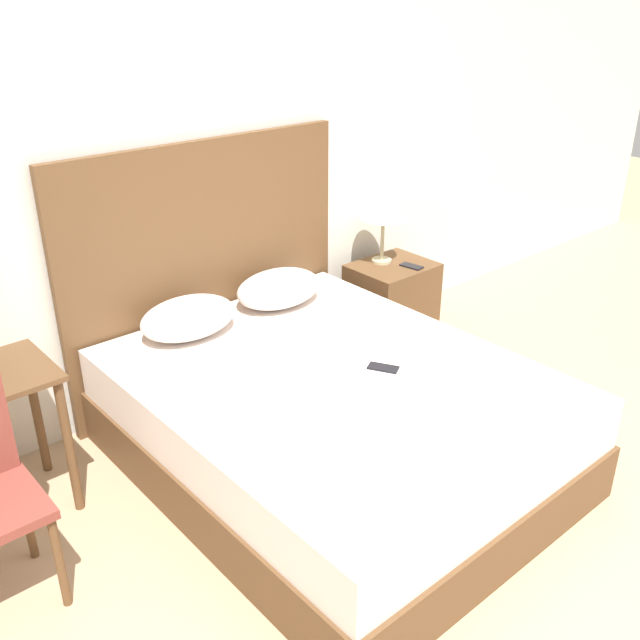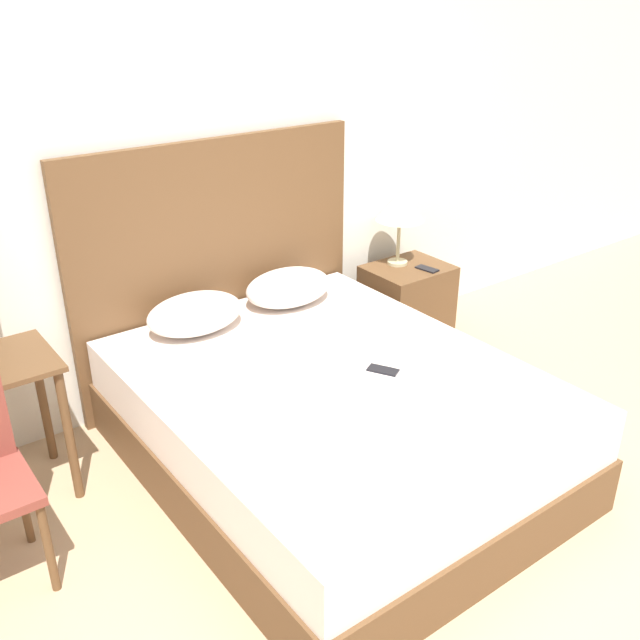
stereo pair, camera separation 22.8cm
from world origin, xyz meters
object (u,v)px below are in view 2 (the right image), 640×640
bed (333,422)px  nightstand (406,305)px  phone_on_nightstand (427,269)px  phone_on_bed (383,370)px  table_lamp (400,208)px

bed → nightstand: 1.50m
phone_on_nightstand → phone_on_bed: bearing=-143.2°
nightstand → table_lamp: bearing=103.9°
phone_on_bed → nightstand: size_ratio=0.30×
table_lamp → phone_on_nightstand: size_ratio=3.07×
bed → phone_on_nightstand: (1.33, 0.71, 0.29)m
table_lamp → nightstand: bearing=-76.1°
phone_on_bed → table_lamp: (1.03, 1.03, 0.39)m
bed → nightstand: (1.26, 0.82, 0.01)m
phone_on_bed → table_lamp: bearing=45.0°
nightstand → table_lamp: table_lamp is taller
phone_on_bed → table_lamp: size_ratio=0.34×
phone_on_bed → table_lamp: 1.50m
phone_on_bed → nightstand: 1.43m
bed → nightstand: nightstand is taller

